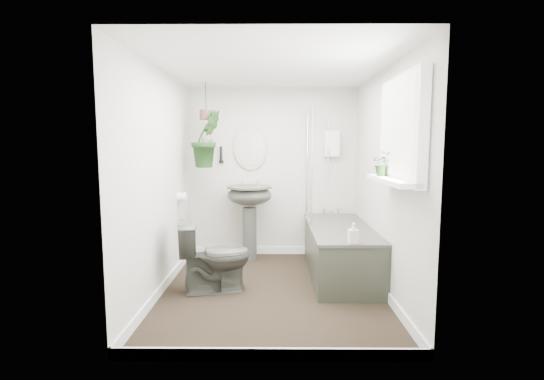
{
  "coord_description": "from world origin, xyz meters",
  "views": [
    {
      "loc": [
        0.03,
        -4.03,
        1.53
      ],
      "look_at": [
        0.0,
        0.15,
        1.05
      ],
      "focal_mm": 26.0,
      "sensor_mm": 36.0,
      "label": 1
    }
  ],
  "objects": [
    {
      "name": "hanging_plant",
      "position": [
        -0.83,
        0.95,
        1.61
      ],
      "size": [
        0.5,
        0.49,
        0.71
      ],
      "primitive_type": "imported",
      "rotation": [
        0.0,
        0.0,
        0.68
      ],
      "color": "black",
      "rests_on": "ceiling"
    },
    {
      "name": "ceiling",
      "position": [
        0.0,
        0.0,
        2.31
      ],
      "size": [
        2.3,
        2.8,
        0.02
      ],
      "primitive_type": "cube",
      "color": "white",
      "rests_on": "ground"
    },
    {
      "name": "wall_left",
      "position": [
        -1.16,
        0.0,
        1.15
      ],
      "size": [
        0.02,
        2.8,
        2.3
      ],
      "primitive_type": "cube",
      "color": "silver",
      "rests_on": "ground"
    },
    {
      "name": "bath_screen",
      "position": [
        0.47,
        0.99,
        1.28
      ],
      "size": [
        0.04,
        0.72,
        1.4
      ],
      "primitive_type": null,
      "color": "silver",
      "rests_on": "bathtub"
    },
    {
      "name": "window_sill",
      "position": [
        1.02,
        -0.7,
        1.23
      ],
      "size": [
        0.18,
        1.0,
        0.04
      ],
      "primitive_type": "cube",
      "color": "white",
      "rests_on": "wall_right"
    },
    {
      "name": "window_blinds",
      "position": [
        1.04,
        -0.7,
        1.65
      ],
      "size": [
        0.01,
        0.86,
        0.76
      ],
      "primitive_type": "cube",
      "color": "white",
      "rests_on": "wall_right"
    },
    {
      "name": "bathtub",
      "position": [
        0.8,
        0.5,
        0.29
      ],
      "size": [
        0.72,
        1.72,
        0.58
      ],
      "primitive_type": null,
      "color": "#393B34",
      "rests_on": "floor"
    },
    {
      "name": "window_recess",
      "position": [
        1.09,
        -0.7,
        1.65
      ],
      "size": [
        0.08,
        1.0,
        0.9
      ],
      "primitive_type": "cube",
      "color": "white",
      "rests_on": "wall_right"
    },
    {
      "name": "toilet",
      "position": [
        -0.6,
        -0.03,
        0.37
      ],
      "size": [
        0.81,
        0.59,
        0.75
      ],
      "primitive_type": "imported",
      "rotation": [
        0.0,
        0.0,
        1.82
      ],
      "color": "#393B34",
      "rests_on": "floor"
    },
    {
      "name": "shower_box",
      "position": [
        0.8,
        1.34,
        1.55
      ],
      "size": [
        0.2,
        0.1,
        0.35
      ],
      "primitive_type": "cube",
      "color": "white",
      "rests_on": "wall_back"
    },
    {
      "name": "hanging_pot",
      "position": [
        -0.83,
        0.95,
        1.9
      ],
      "size": [
        0.16,
        0.16,
        0.12
      ],
      "primitive_type": "cylinder",
      "color": "brown",
      "rests_on": "ceiling"
    },
    {
      "name": "sill_plant",
      "position": [
        1.01,
        -0.46,
        1.36
      ],
      "size": [
        0.25,
        0.23,
        0.23
      ],
      "primitive_type": "imported",
      "rotation": [
        0.0,
        0.0,
        -0.34
      ],
      "color": "black",
      "rests_on": "window_sill"
    },
    {
      "name": "toilet_roll_holder",
      "position": [
        -1.1,
        0.7,
        0.9
      ],
      "size": [
        0.11,
        0.11,
        0.11
      ],
      "primitive_type": "cylinder",
      "rotation": [
        0.0,
        1.57,
        0.0
      ],
      "color": "white",
      "rests_on": "wall_left"
    },
    {
      "name": "skirting",
      "position": [
        0.0,
        0.0,
        0.05
      ],
      "size": [
        2.3,
        2.8,
        0.1
      ],
      "primitive_type": "cube",
      "color": "white",
      "rests_on": "floor"
    },
    {
      "name": "wall_back",
      "position": [
        0.0,
        1.41,
        1.15
      ],
      "size": [
        2.3,
        0.02,
        2.3
      ],
      "primitive_type": "cube",
      "color": "silver",
      "rests_on": "ground"
    },
    {
      "name": "soap_bottle",
      "position": [
        0.79,
        -0.29,
        0.68
      ],
      "size": [
        0.1,
        0.1,
        0.2
      ],
      "primitive_type": "imported",
      "rotation": [
        0.0,
        0.0,
        0.09
      ],
      "color": "black",
      "rests_on": "bathtub"
    },
    {
      "name": "oval_mirror",
      "position": [
        -0.3,
        1.37,
        1.5
      ],
      "size": [
        0.46,
        0.03,
        0.62
      ],
      "primitive_type": "ellipsoid",
      "color": "tan",
      "rests_on": "wall_back"
    },
    {
      "name": "floor",
      "position": [
        0.0,
        0.0,
        -0.01
      ],
      "size": [
        2.3,
        2.8,
        0.02
      ],
      "primitive_type": "cube",
      "color": "black",
      "rests_on": "ground"
    },
    {
      "name": "pedestal_sink",
      "position": [
        -0.3,
        1.1,
        0.5
      ],
      "size": [
        0.66,
        0.59,
        1.0
      ],
      "primitive_type": null,
      "rotation": [
        0.0,
        0.0,
        -0.17
      ],
      "color": "#393B34",
      "rests_on": "floor"
    },
    {
      "name": "wall_sconce",
      "position": [
        -0.7,
        1.36,
        1.4
      ],
      "size": [
        0.04,
        0.04,
        0.22
      ],
      "primitive_type": "cylinder",
      "color": "black",
      "rests_on": "wall_back"
    },
    {
      "name": "wall_right",
      "position": [
        1.16,
        0.0,
        1.15
      ],
      "size": [
        0.02,
        2.8,
        2.3
      ],
      "primitive_type": "cube",
      "color": "silver",
      "rests_on": "ground"
    },
    {
      "name": "wall_front",
      "position": [
        0.0,
        -1.41,
        1.15
      ],
      "size": [
        2.3,
        0.02,
        2.3
      ],
      "primitive_type": "cube",
      "color": "silver",
      "rests_on": "ground"
    }
  ]
}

